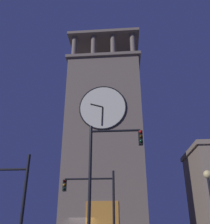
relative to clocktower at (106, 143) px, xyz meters
name	(u,v)px	position (x,y,z in m)	size (l,w,h in m)	color
clocktower	(106,143)	(0.00, 0.00, 0.00)	(9.56, 9.52, 27.72)	#75665B
traffic_signal_near	(105,170)	(-1.39, 18.03, -6.81)	(2.81, 0.41, 6.84)	black
traffic_signal_far	(96,199)	(-0.41, 13.35, -7.77)	(3.51, 0.41, 5.31)	black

